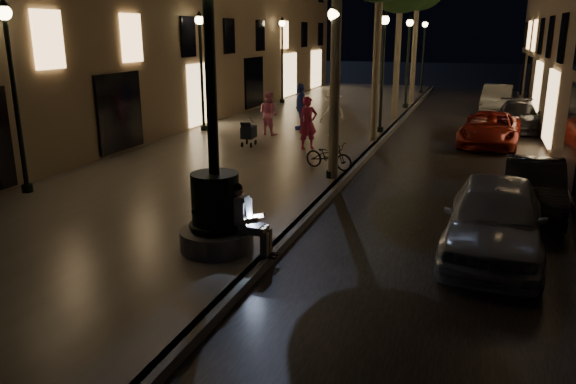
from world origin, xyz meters
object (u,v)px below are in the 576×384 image
at_px(fountain_lamppost, 215,198).
at_px(pedestrian_pink, 269,113).
at_px(pedestrian_blue, 300,107).
at_px(car_fifth, 497,98).
at_px(car_third, 490,129).
at_px(lamp_curb_d, 424,47).
at_px(lamp_left_a, 12,73).
at_px(bicycle, 329,156).
at_px(seated_man_laptop, 246,217).
at_px(car_second, 533,187).
at_px(lamp_curb_c, 408,50).
at_px(lamp_left_b, 201,56).
at_px(car_rear, 518,116).
at_px(lamp_left_c, 282,49).
at_px(car_front, 494,218).
at_px(lamp_curb_a, 333,69).
at_px(pedestrian_red, 308,123).
at_px(stroller, 249,132).
at_px(pedestrian_white, 333,113).
at_px(lamp_curb_b, 383,57).

height_order(fountain_lamppost, pedestrian_pink, fountain_lamppost).
distance_m(fountain_lamppost, pedestrian_blue, 13.77).
height_order(fountain_lamppost, car_fifth, fountain_lamppost).
bearing_deg(pedestrian_blue, car_third, 67.96).
xyz_separation_m(lamp_curb_d, lamp_left_a, (-7.10, -28.00, 0.00)).
bearing_deg(bicycle, seated_man_laptop, -164.19).
height_order(car_second, car_third, car_second).
relative_size(lamp_curb_c, lamp_curb_d, 1.00).
xyz_separation_m(lamp_left_b, car_rear, (12.60, 5.61, -2.62)).
bearing_deg(lamp_left_c, car_fifth, 8.58).
relative_size(lamp_left_a, car_front, 1.08).
bearing_deg(car_fifth, lamp_curb_a, -101.00).
bearing_deg(car_fifth, lamp_curb_c, -155.46).
xyz_separation_m(lamp_curb_d, pedestrian_blue, (-3.31, -16.48, -2.07)).
relative_size(seated_man_laptop, lamp_curb_d, 0.28).
relative_size(seated_man_laptop, pedestrian_red, 0.73).
height_order(stroller, pedestrian_red, pedestrian_red).
bearing_deg(lamp_left_b, pedestrian_red, -23.67).
xyz_separation_m(lamp_curb_a, pedestrian_white, (-1.65, 6.50, -2.13)).
bearing_deg(lamp_left_c, lamp_left_b, -90.00).
height_order(stroller, pedestrian_pink, pedestrian_pink).
distance_m(lamp_left_b, bicycle, 8.82).
distance_m(lamp_left_c, car_rear, 13.60).
xyz_separation_m(pedestrian_blue, bicycle, (2.97, -6.54, -0.55)).
height_order(car_front, pedestrian_red, pedestrian_red).
relative_size(car_front, pedestrian_red, 2.42).
height_order(seated_man_laptop, pedestrian_red, pedestrian_red).
xyz_separation_m(stroller, pedestrian_white, (2.34, 3.03, 0.40)).
xyz_separation_m(car_third, car_fifth, (0.40, 10.32, 0.08)).
bearing_deg(car_front, lamp_curb_a, 139.27).
xyz_separation_m(seated_man_laptop, bicycle, (-0.25, 6.98, -0.30)).
bearing_deg(fountain_lamppost, lamp_curb_a, 83.35).
xyz_separation_m(car_third, pedestrian_pink, (-8.41, -1.60, 0.44)).
bearing_deg(car_third, pedestrian_white, -166.06).
distance_m(lamp_curb_a, stroller, 5.86).
relative_size(lamp_curb_b, pedestrian_pink, 2.77).
height_order(lamp_curb_c, lamp_left_c, same).
height_order(lamp_curb_c, car_front, lamp_curb_c).
bearing_deg(stroller, seated_man_laptop, -72.26).
height_order(lamp_left_a, pedestrian_red, lamp_left_a).
relative_size(car_front, bicycle, 2.87).
bearing_deg(car_rear, car_fifth, 97.41).
distance_m(lamp_curb_c, lamp_left_a, 21.22).
bearing_deg(bicycle, car_fifth, -2.94).
bearing_deg(car_rear, stroller, -139.34).
height_order(lamp_left_a, car_rear, lamp_left_a).
distance_m(lamp_left_b, car_fifth, 16.86).
xyz_separation_m(lamp_curb_d, pedestrian_pink, (-4.11, -18.14, -2.17)).
xyz_separation_m(car_third, pedestrian_blue, (-7.61, 0.06, 0.53)).
bearing_deg(pedestrian_white, fountain_lamppost, 42.10).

